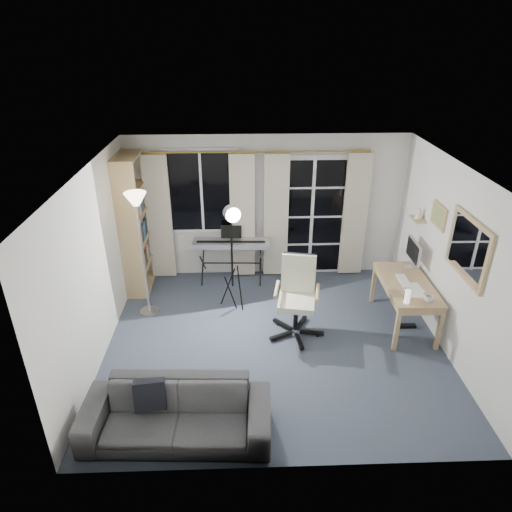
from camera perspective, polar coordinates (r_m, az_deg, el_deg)
The scene contains 17 objects.
floor at distance 6.38m, azimuth 2.24°, elevation -10.67°, with size 4.50×4.00×0.02m, color #313B47.
window at distance 7.44m, azimuth -6.82°, elevation 8.02°, with size 1.20×0.08×1.40m.
french_door at distance 7.67m, azimuth 6.95°, elevation 4.81°, with size 1.32×0.09×2.11m.
curtains at distance 7.47m, azimuth 0.31°, elevation 4.98°, with size 3.60×0.07×2.13m.
bookshelf at distance 7.48m, azimuth -15.08°, elevation 3.65°, with size 0.37×1.03×2.21m.
torchiere_lamp at distance 6.45m, azimuth -14.53°, elevation 4.56°, with size 0.39×0.39×1.89m.
keyboard_piano at distance 7.46m, azimuth -3.13°, elevation 1.48°, with size 1.26×0.64×0.90m.
studio_light at distance 6.39m, azimuth -3.00°, elevation 3.74°, with size 0.37×0.38×1.71m.
office_chair at distance 6.27m, azimuth 5.20°, elevation -4.11°, with size 0.77×0.77×1.12m.
desk at distance 6.73m, azimuth 18.32°, elevation -3.80°, with size 0.66×1.28×0.68m.
monitor at distance 7.02m, azimuth 19.07°, elevation 0.53°, with size 0.17×0.49×0.43m.
desk_clutter at distance 6.57m, azimuth 18.35°, elevation -5.25°, with size 0.41×0.77×0.86m.
mug at distance 6.30m, azimuth 20.80°, elevation -4.96°, with size 0.11×0.09×0.11m, color silver.
wall_mirror at distance 5.87m, azimuth 24.96°, elevation 0.88°, with size 0.04×0.94×0.74m.
framed_print at distance 6.60m, azimuth 21.89°, elevation 4.69°, with size 0.03×0.42×0.32m.
wall_shelf at distance 7.07m, azimuth 19.63°, elevation 4.80°, with size 0.16×0.30×0.18m.
sofa at distance 4.99m, azimuth -10.04°, elevation -18.05°, with size 1.97×0.66×0.76m.
Camera 1 is at (-0.43, -5.05, 3.87)m, focal length 32.00 mm.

